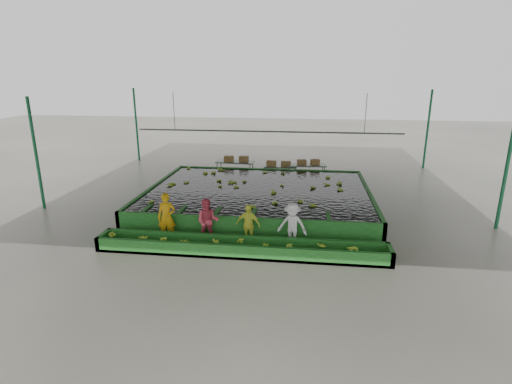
# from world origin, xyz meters

# --- Properties ---
(ground) EXTENTS (80.00, 80.00, 0.00)m
(ground) POSITION_xyz_m (0.00, 0.00, 0.00)
(ground) COLOR slate
(ground) RESTS_ON ground
(shed_roof) EXTENTS (20.00, 22.00, 0.04)m
(shed_roof) POSITION_xyz_m (0.00, 0.00, 5.00)
(shed_roof) COLOR gray
(shed_roof) RESTS_ON shed_posts
(shed_posts) EXTENTS (20.00, 22.00, 5.00)m
(shed_posts) POSITION_xyz_m (0.00, 0.00, 2.50)
(shed_posts) COLOR #165B35
(shed_posts) RESTS_ON ground
(flotation_tank) EXTENTS (10.00, 8.00, 0.90)m
(flotation_tank) POSITION_xyz_m (0.00, 1.50, 0.45)
(flotation_tank) COLOR #1F6620
(flotation_tank) RESTS_ON ground
(tank_water) EXTENTS (9.70, 7.70, 0.00)m
(tank_water) POSITION_xyz_m (0.00, 1.50, 0.85)
(tank_water) COLOR black
(tank_water) RESTS_ON flotation_tank
(sorting_trough) EXTENTS (10.00, 1.00, 0.50)m
(sorting_trough) POSITION_xyz_m (0.00, -3.60, 0.25)
(sorting_trough) COLOR #1F6620
(sorting_trough) RESTS_ON ground
(cableway_rail) EXTENTS (0.08, 0.08, 14.00)m
(cableway_rail) POSITION_xyz_m (0.00, 5.00, 3.00)
(cableway_rail) COLOR #59605B
(cableway_rail) RESTS_ON shed_roof
(rail_hanger_left) EXTENTS (0.04, 0.04, 2.00)m
(rail_hanger_left) POSITION_xyz_m (-5.00, 5.00, 4.00)
(rail_hanger_left) COLOR #59605B
(rail_hanger_left) RESTS_ON shed_roof
(rail_hanger_right) EXTENTS (0.04, 0.04, 2.00)m
(rail_hanger_right) POSITION_xyz_m (5.00, 5.00, 4.00)
(rail_hanger_right) COLOR #59605B
(rail_hanger_right) RESTS_ON shed_roof
(worker_a) EXTENTS (0.71, 0.52, 1.80)m
(worker_a) POSITION_xyz_m (-2.85, -2.80, 0.90)
(worker_a) COLOR #C78D0E
(worker_a) RESTS_ON ground
(worker_b) EXTENTS (0.86, 0.70, 1.65)m
(worker_b) POSITION_xyz_m (-1.33, -2.80, 0.83)
(worker_b) COLOR #DB435A
(worker_b) RESTS_ON ground
(worker_c) EXTENTS (0.94, 0.53, 1.51)m
(worker_c) POSITION_xyz_m (0.14, -2.80, 0.76)
(worker_c) COLOR #E3ED42
(worker_c) RESTS_ON ground
(worker_d) EXTENTS (1.14, 0.79, 1.62)m
(worker_d) POSITION_xyz_m (1.70, -2.80, 0.81)
(worker_d) COLOR silver
(worker_d) RESTS_ON ground
(packing_table_left) EXTENTS (2.24, 1.03, 0.99)m
(packing_table_left) POSITION_xyz_m (-2.03, 6.65, 0.50)
(packing_table_left) COLOR #59605B
(packing_table_left) RESTS_ON ground
(packing_table_mid) EXTENTS (1.90, 0.86, 0.85)m
(packing_table_mid) POSITION_xyz_m (0.64, 6.40, 0.42)
(packing_table_mid) COLOR #59605B
(packing_table_mid) RESTS_ON ground
(packing_table_right) EXTENTS (2.27, 1.10, 1.00)m
(packing_table_right) POSITION_xyz_m (2.13, 6.33, 0.50)
(packing_table_right) COLOR #59605B
(packing_table_right) RESTS_ON ground
(box_stack_left) EXTENTS (1.45, 0.49, 0.31)m
(box_stack_left) POSITION_xyz_m (-1.94, 6.63, 0.99)
(box_stack_left) COLOR olive
(box_stack_left) RESTS_ON packing_table_left
(box_stack_mid) EXTENTS (1.39, 0.48, 0.29)m
(box_stack_mid) POSITION_xyz_m (0.55, 6.32, 0.85)
(box_stack_mid) COLOR olive
(box_stack_mid) RESTS_ON packing_table_mid
(box_stack_right) EXTENTS (1.30, 0.63, 0.27)m
(box_stack_right) POSITION_xyz_m (2.24, 6.37, 1.00)
(box_stack_right) COLOR olive
(box_stack_right) RESTS_ON packing_table_right
(floating_bananas) EXTENTS (8.10, 5.52, 0.11)m
(floating_bananas) POSITION_xyz_m (0.00, 2.30, 0.85)
(floating_bananas) COLOR #84AD24
(floating_bananas) RESTS_ON tank_water
(trough_bananas) EXTENTS (9.13, 0.61, 0.12)m
(trough_bananas) POSITION_xyz_m (0.00, -3.60, 0.40)
(trough_bananas) COLOR #84AD24
(trough_bananas) RESTS_ON sorting_trough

